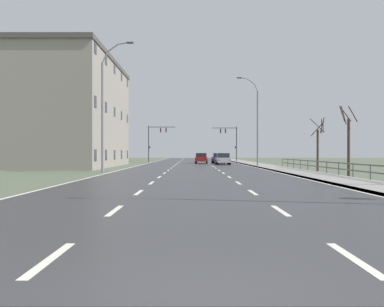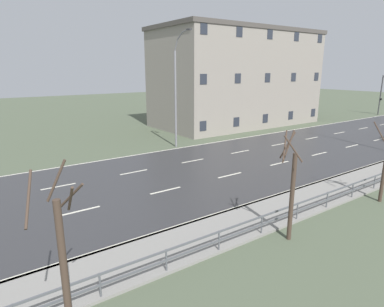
{
  "view_description": "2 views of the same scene",
  "coord_description": "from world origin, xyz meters",
  "px_view_note": "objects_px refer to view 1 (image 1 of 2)",
  "views": [
    {
      "loc": [
        -0.15,
        -4.49,
        1.66
      ],
      "look_at": [
        -0.42,
        59.58,
        1.5
      ],
      "focal_mm": 39.62,
      "sensor_mm": 36.0,
      "label": 1
    },
    {
      "loc": [
        19.38,
        13.7,
        7.53
      ],
      "look_at": [
        0.0,
        27.28,
        1.41
      ],
      "focal_mm": 30.8,
      "sensor_mm": 36.0,
      "label": 2
    }
  ],
  "objects_px": {
    "street_lamp_midground": "(258,123)",
    "traffic_signal_right": "(232,138)",
    "car_far_right": "(225,159)",
    "street_lamp_left_bank": "(106,109)",
    "car_near_left": "(203,158)",
    "traffic_signal_left": "(157,137)",
    "brick_building": "(69,113)",
    "car_far_left": "(220,158)"
  },
  "relations": [
    {
      "from": "street_lamp_left_bank",
      "to": "car_near_left",
      "type": "bearing_deg",
      "value": 73.16
    },
    {
      "from": "traffic_signal_right",
      "to": "car_far_left",
      "type": "relative_size",
      "value": 1.52
    },
    {
      "from": "traffic_signal_right",
      "to": "traffic_signal_left",
      "type": "bearing_deg",
      "value": -176.06
    },
    {
      "from": "car_far_right",
      "to": "car_far_left",
      "type": "bearing_deg",
      "value": 89.95
    },
    {
      "from": "street_lamp_left_bank",
      "to": "car_far_left",
      "type": "xyz_separation_m",
      "value": [
        11.29,
        29.16,
        -4.51
      ]
    },
    {
      "from": "traffic_signal_left",
      "to": "car_near_left",
      "type": "bearing_deg",
      "value": -55.43
    },
    {
      "from": "street_lamp_left_bank",
      "to": "brick_building",
      "type": "xyz_separation_m",
      "value": [
        -7.34,
        14.42,
        0.98
      ]
    },
    {
      "from": "street_lamp_left_bank",
      "to": "car_far_left",
      "type": "relative_size",
      "value": 2.61
    },
    {
      "from": "street_lamp_left_bank",
      "to": "street_lamp_midground",
      "type": "bearing_deg",
      "value": 44.78
    },
    {
      "from": "car_far_right",
      "to": "traffic_signal_right",
      "type": "bearing_deg",
      "value": 80.68
    },
    {
      "from": "car_far_right",
      "to": "street_lamp_midground",
      "type": "bearing_deg",
      "value": -64.49
    },
    {
      "from": "brick_building",
      "to": "traffic_signal_left",
      "type": "bearing_deg",
      "value": 72.84
    },
    {
      "from": "street_lamp_left_bank",
      "to": "car_far_left",
      "type": "bearing_deg",
      "value": 68.83
    },
    {
      "from": "street_lamp_left_bank",
      "to": "traffic_signal_left",
      "type": "relative_size",
      "value": 1.69
    },
    {
      "from": "traffic_signal_right",
      "to": "car_near_left",
      "type": "xyz_separation_m",
      "value": [
        -5.59,
        -12.58,
        -3.5
      ]
    },
    {
      "from": "street_lamp_midground",
      "to": "car_far_left",
      "type": "distance_m",
      "value": 15.47
    },
    {
      "from": "street_lamp_midground",
      "to": "street_lamp_left_bank",
      "type": "xyz_separation_m",
      "value": [
        -14.86,
        -14.75,
        0.14
      ]
    },
    {
      "from": "street_lamp_midground",
      "to": "traffic_signal_right",
      "type": "xyz_separation_m",
      "value": [
        -0.59,
        26.52,
        -0.86
      ]
    },
    {
      "from": "car_far_right",
      "to": "brick_building",
      "type": "bearing_deg",
      "value": -160.08
    },
    {
      "from": "traffic_signal_left",
      "to": "car_near_left",
      "type": "xyz_separation_m",
      "value": [
        8.02,
        -11.64,
        -3.6
      ]
    },
    {
      "from": "street_lamp_left_bank",
      "to": "car_far_left",
      "type": "height_order",
      "value": "street_lamp_left_bank"
    },
    {
      "from": "street_lamp_midground",
      "to": "street_lamp_left_bank",
      "type": "height_order",
      "value": "street_lamp_left_bank"
    },
    {
      "from": "street_lamp_midground",
      "to": "traffic_signal_right",
      "type": "bearing_deg",
      "value": 91.27
    },
    {
      "from": "street_lamp_left_bank",
      "to": "traffic_signal_right",
      "type": "bearing_deg",
      "value": 70.92
    },
    {
      "from": "car_near_left",
      "to": "car_far_left",
      "type": "xyz_separation_m",
      "value": [
        2.61,
        0.46,
        0.0
      ]
    },
    {
      "from": "street_lamp_left_bank",
      "to": "car_near_left",
      "type": "relative_size",
      "value": 2.61
    },
    {
      "from": "traffic_signal_right",
      "to": "car_far_left",
      "type": "bearing_deg",
      "value": -103.83
    },
    {
      "from": "car_far_left",
      "to": "street_lamp_midground",
      "type": "bearing_deg",
      "value": -78.46
    },
    {
      "from": "traffic_signal_left",
      "to": "car_far_left",
      "type": "distance_m",
      "value": 15.84
    },
    {
      "from": "traffic_signal_right",
      "to": "brick_building",
      "type": "xyz_separation_m",
      "value": [
        -21.61,
        -26.86,
        1.98
      ]
    },
    {
      "from": "traffic_signal_left",
      "to": "car_near_left",
      "type": "height_order",
      "value": "traffic_signal_left"
    },
    {
      "from": "street_lamp_midground",
      "to": "traffic_signal_left",
      "type": "height_order",
      "value": "street_lamp_midground"
    },
    {
      "from": "street_lamp_midground",
      "to": "street_lamp_left_bank",
      "type": "bearing_deg",
      "value": -135.22
    },
    {
      "from": "brick_building",
      "to": "car_near_left",
      "type": "bearing_deg",
      "value": 41.7
    },
    {
      "from": "street_lamp_midground",
      "to": "street_lamp_left_bank",
      "type": "relative_size",
      "value": 0.97
    },
    {
      "from": "street_lamp_left_bank",
      "to": "car_near_left",
      "type": "xyz_separation_m",
      "value": [
        8.68,
        28.69,
        -4.51
      ]
    },
    {
      "from": "traffic_signal_right",
      "to": "car_far_right",
      "type": "distance_m",
      "value": 20.17
    },
    {
      "from": "traffic_signal_left",
      "to": "car_far_right",
      "type": "height_order",
      "value": "traffic_signal_left"
    },
    {
      "from": "street_lamp_midground",
      "to": "car_near_left",
      "type": "bearing_deg",
      "value": 113.9
    },
    {
      "from": "traffic_signal_right",
      "to": "traffic_signal_left",
      "type": "distance_m",
      "value": 13.64
    },
    {
      "from": "traffic_signal_right",
      "to": "traffic_signal_left",
      "type": "xyz_separation_m",
      "value": [
        -13.61,
        -0.94,
        0.09
      ]
    },
    {
      "from": "car_near_left",
      "to": "car_far_right",
      "type": "relative_size",
      "value": 1.01
    }
  ]
}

